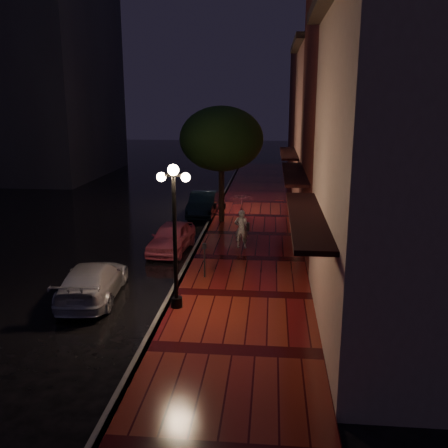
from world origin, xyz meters
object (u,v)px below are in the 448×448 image
at_px(streetlamp_near, 175,228).
at_px(woman_with_umbrella, 242,213).
at_px(pink_car, 172,237).
at_px(navy_car, 203,204).
at_px(silver_car, 93,281).
at_px(parking_meter, 204,257).
at_px(streetlamp_far, 222,166).
at_px(street_tree, 222,141).

distance_m(streetlamp_near, woman_with_umbrella, 6.62).
distance_m(streetlamp_near, pink_car, 6.54).
height_order(streetlamp_near, navy_car, streetlamp_near).
relative_size(silver_car, parking_meter, 3.32).
relative_size(streetlamp_far, navy_car, 1.09).
xyz_separation_m(streetlamp_near, parking_meter, (0.50, 2.66, -1.70)).
xyz_separation_m(silver_car, woman_with_umbrella, (4.42, 5.63, 1.07)).
xyz_separation_m(streetlamp_far, street_tree, (0.26, -3.01, 1.64)).
xyz_separation_m(navy_car, woman_with_umbrella, (2.51, -6.46, 1.01)).
height_order(pink_car, parking_meter, parking_meter).
distance_m(streetlamp_near, streetlamp_far, 14.00).
relative_size(street_tree, pink_car, 1.62).
bearing_deg(pink_car, streetlamp_near, -72.29).
distance_m(streetlamp_far, pink_car, 8.28).
distance_m(street_tree, pink_car, 6.32).
distance_m(streetlamp_near, street_tree, 11.12).
bearing_deg(street_tree, pink_car, -108.27).
xyz_separation_m(streetlamp_near, pink_car, (-1.36, 6.08, -1.99)).
distance_m(streetlamp_far, parking_meter, 11.47).
height_order(street_tree, woman_with_umbrella, street_tree).
bearing_deg(woman_with_umbrella, street_tree, -68.54).
xyz_separation_m(pink_car, silver_car, (-1.49, -5.34, -0.01)).
bearing_deg(parking_meter, streetlamp_near, -82.96).
relative_size(pink_car, silver_car, 0.87).
height_order(navy_car, silver_car, navy_car).
bearing_deg(street_tree, streetlamp_far, 94.91).
bearing_deg(parking_meter, navy_car, 115.74).
height_order(silver_car, woman_with_umbrella, woman_with_umbrella).
bearing_deg(street_tree, silver_car, -106.91).
distance_m(street_tree, parking_meter, 8.98).
height_order(streetlamp_near, pink_car, streetlamp_near).
bearing_deg(street_tree, navy_car, 123.33).
relative_size(woman_with_umbrella, parking_meter, 1.85).
bearing_deg(woman_with_umbrella, navy_car, -63.05).
bearing_deg(silver_car, navy_car, -104.39).
relative_size(streetlamp_near, woman_with_umbrella, 1.88).
bearing_deg(street_tree, parking_meter, -88.35).
relative_size(navy_car, woman_with_umbrella, 1.73).
bearing_deg(streetlamp_far, silver_car, -102.16).
bearing_deg(streetlamp_far, streetlamp_near, -90.00).
bearing_deg(streetlamp_near, pink_car, 102.63).
height_order(pink_car, silver_car, pink_car).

